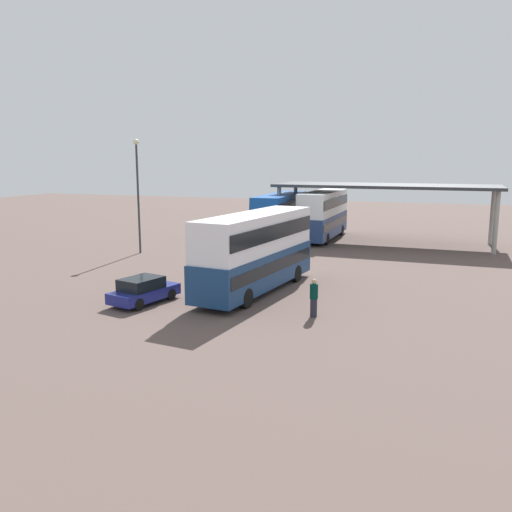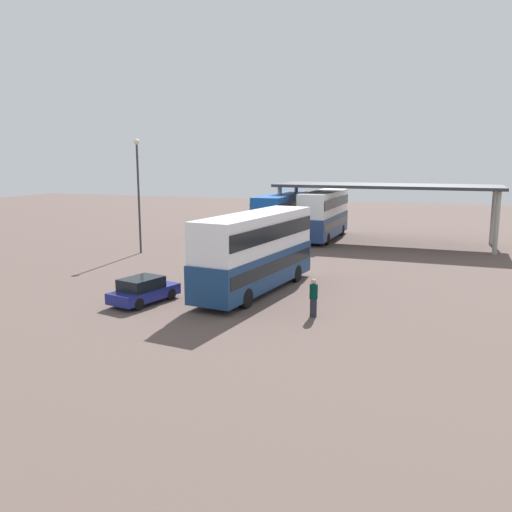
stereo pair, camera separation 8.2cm
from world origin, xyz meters
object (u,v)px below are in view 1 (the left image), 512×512
object	(u,v)px
parked_hatchback	(143,290)
pedestrian_waiting	(314,298)
double_decker_main	(256,249)
double_decker_mid_row	(323,213)
lamppost_tall	(138,183)
double_decker_near_canopy	(280,215)

from	to	relation	value
parked_hatchback	pedestrian_waiting	xyz separation A→B (m)	(8.73, 0.58, 0.24)
double_decker_main	double_decker_mid_row	world-z (taller)	double_decker_mid_row
double_decker_main	pedestrian_waiting	xyz separation A→B (m)	(4.15, -3.67, -1.47)
parked_hatchback	double_decker_mid_row	size ratio (longest dim) A/B	0.40
lamppost_tall	pedestrian_waiting	world-z (taller)	lamppost_tall
double_decker_mid_row	double_decker_near_canopy	bearing A→B (deg)	119.66
double_decker_mid_row	parked_hatchback	bearing A→B (deg)	172.36
parked_hatchback	double_decker_mid_row	distance (m)	25.13
double_decker_main	lamppost_tall	size ratio (longest dim) A/B	1.21
double_decker_main	double_decker_mid_row	xyz separation A→B (m)	(-0.77, 20.53, 0.01)
pedestrian_waiting	double_decker_near_canopy	bearing A→B (deg)	-43.32
parked_hatchback	lamppost_tall	distance (m)	15.85
double_decker_main	pedestrian_waiting	bearing A→B (deg)	-124.29
double_decker_near_canopy	pedestrian_waiting	xyz separation A→B (m)	(8.42, -22.29, -1.37)
parked_hatchback	double_decker_near_canopy	world-z (taller)	double_decker_near_canopy
parked_hatchback	pedestrian_waiting	bearing A→B (deg)	-72.71
double_decker_main	double_decker_near_canopy	distance (m)	19.11
parked_hatchback	double_decker_main	bearing A→B (deg)	-33.67
double_decker_near_canopy	double_decker_mid_row	distance (m)	3.99
double_decker_near_canopy	lamppost_tall	size ratio (longest dim) A/B	1.22
double_decker_mid_row	double_decker_main	bearing A→B (deg)	-176.75
double_decker_main	pedestrian_waiting	distance (m)	5.73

